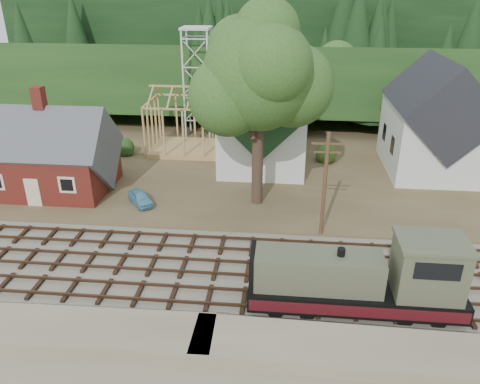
{
  "coord_description": "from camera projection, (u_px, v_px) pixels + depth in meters",
  "views": [
    {
      "loc": [
        4.07,
        -24.98,
        17.34
      ],
      "look_at": [
        0.99,
        6.0,
        3.0
      ],
      "focal_mm": 35.0,
      "sensor_mm": 36.0,
      "label": 1
    }
  ],
  "objects": [
    {
      "name": "car_blue",
      "position": [
        140.0,
        198.0,
        38.4
      ],
      "size": [
        2.96,
        3.32,
        1.09
      ],
      "primitive_type": "imported",
      "rotation": [
        0.0,
        0.0,
        0.65
      ],
      "color": "#62B1D2",
      "rests_on": "village_flat"
    },
    {
      "name": "hillside",
      "position": [
        258.0,
        108.0,
        68.15
      ],
      "size": [
        70.0,
        28.96,
        12.74
      ],
      "primitive_type": "cube",
      "rotation": [
        -0.17,
        0.0,
        0.0
      ],
      "color": "#1E3F19",
      "rests_on": "ground"
    },
    {
      "name": "ground",
      "position": [
        216.0,
        272.0,
        30.19
      ],
      "size": [
        140.0,
        140.0,
        0.0
      ],
      "primitive_type": "plane",
      "color": "#384C1E",
      "rests_on": "ground"
    },
    {
      "name": "big_tree",
      "position": [
        261.0,
        82.0,
        34.84
      ],
      "size": [
        10.9,
        8.4,
        14.7
      ],
      "color": "#38281E",
      "rests_on": "village_flat"
    },
    {
      "name": "farmhouse",
      "position": [
        434.0,
        124.0,
        43.71
      ],
      "size": [
        8.4,
        10.8,
        10.6
      ],
      "color": "silver",
      "rests_on": "village_flat"
    },
    {
      "name": "telegraph_pole_near",
      "position": [
        325.0,
        184.0,
        32.49
      ],
      "size": [
        2.2,
        0.28,
        8.0
      ],
      "color": "#4C331E",
      "rests_on": "ground"
    },
    {
      "name": "depot",
      "position": [
        50.0,
        157.0,
        40.22
      ],
      "size": [
        10.8,
        7.41,
        9.0
      ],
      "color": "#531E13",
      "rests_on": "village_flat"
    },
    {
      "name": "embankment",
      "position": [
        190.0,
        373.0,
        22.51
      ],
      "size": [
        64.0,
        5.0,
        1.6
      ],
      "primitive_type": "cube",
      "color": "#7F7259",
      "rests_on": "ground"
    },
    {
      "name": "village_flat",
      "position": [
        242.0,
        167.0,
        46.4
      ],
      "size": [
        64.0,
        26.0,
        0.3
      ],
      "primitive_type": "cube",
      "color": "brown",
      "rests_on": "ground"
    },
    {
      "name": "patio_set",
      "position": [
        7.0,
        170.0,
        39.34
      ],
      "size": [
        2.36,
        2.36,
        2.63
      ],
      "color": "silver",
      "rests_on": "village_flat"
    },
    {
      "name": "lattice_tower",
      "position": [
        197.0,
        49.0,
        51.84
      ],
      "size": [
        3.2,
        3.2,
        12.12
      ],
      "color": "silver",
      "rests_on": "village_flat"
    },
    {
      "name": "church",
      "position": [
        264.0,
        114.0,
        45.63
      ],
      "size": [
        8.4,
        15.17,
        13.0
      ],
      "color": "silver",
      "rests_on": "village_flat"
    },
    {
      "name": "timber_frame",
      "position": [
        189.0,
        124.0,
        49.25
      ],
      "size": [
        8.2,
        6.2,
        6.99
      ],
      "color": "tan",
      "rests_on": "village_flat"
    },
    {
      "name": "ridge",
      "position": [
        263.0,
        85.0,
        82.61
      ],
      "size": [
        80.0,
        20.0,
        12.0
      ],
      "primitive_type": "cube",
      "color": "black",
      "rests_on": "ground"
    },
    {
      "name": "railroad_bed",
      "position": [
        216.0,
        271.0,
        30.16
      ],
      "size": [
        64.0,
        11.0,
        0.16
      ],
      "primitive_type": "cube",
      "color": "#726B5B",
      "rests_on": "ground"
    },
    {
      "name": "locomotive",
      "position": [
        365.0,
        281.0,
        25.82
      ],
      "size": [
        11.69,
        2.92,
        4.69
      ],
      "color": "black",
      "rests_on": "railroad_bed"
    }
  ]
}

